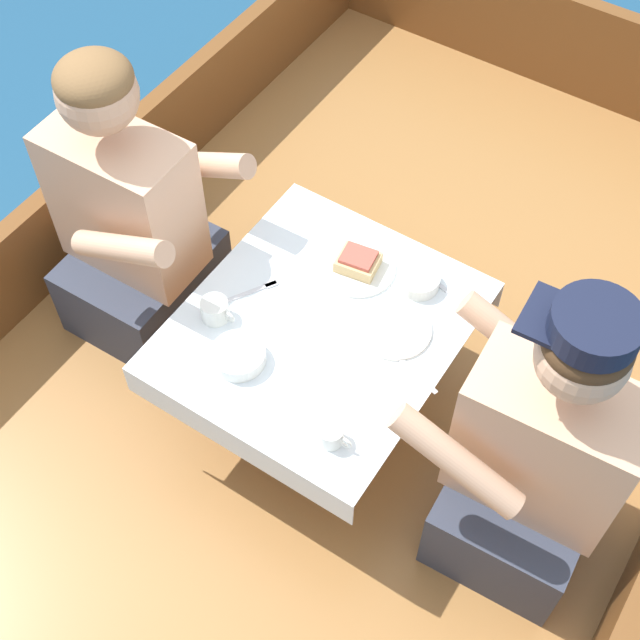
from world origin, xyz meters
name	(u,v)px	position (x,y,z in m)	size (l,w,h in m)	color
ground_plane	(316,460)	(0.00, 0.00, 0.00)	(60.00, 60.00, 0.00)	navy
boat_deck	(315,435)	(0.00, 0.00, 0.17)	(2.05, 3.58, 0.34)	#9E6B38
gunwale_port	(55,233)	(-1.00, 0.00, 0.51)	(0.06, 3.58, 0.34)	brown
bow_coaming	(570,44)	(0.00, 1.76, 0.54)	(1.93, 0.06, 0.39)	brown
cockpit_table	(320,333)	(0.00, 0.03, 0.70)	(0.70, 0.79, 0.40)	#B2B2B7
person_port	(132,224)	(-0.65, 0.03, 0.74)	(0.53, 0.45, 0.98)	#333847
person_starboard	(535,460)	(0.65, -0.02, 0.73)	(0.54, 0.46, 0.97)	#333847
plate_sandwich	(358,267)	(-0.02, 0.24, 0.74)	(0.21, 0.21, 0.01)	silver
plate_bread	(394,329)	(0.17, 0.12, 0.74)	(0.20, 0.20, 0.01)	silver
sandwich	(358,261)	(-0.02, 0.24, 0.77)	(0.12, 0.11, 0.05)	tan
bowl_port_near	(238,355)	(-0.11, -0.18, 0.76)	(0.14, 0.14, 0.04)	silver
bowl_starboard_near	(419,280)	(0.15, 0.28, 0.76)	(0.12, 0.12, 0.04)	silver
coffee_cup_port	(331,435)	(0.21, -0.25, 0.77)	(0.09, 0.06, 0.05)	silver
coffee_cup_starboard	(215,310)	(-0.25, -0.10, 0.77)	(0.10, 0.07, 0.06)	silver
utensil_fork_starboard	(408,367)	(0.26, 0.04, 0.74)	(0.17, 0.07, 0.00)	silver
utensil_fork_port	(254,291)	(-0.21, 0.02, 0.74)	(0.10, 0.16, 0.00)	silver
utensil_knife_starboard	(457,299)	(0.27, 0.30, 0.74)	(0.17, 0.05, 0.00)	silver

